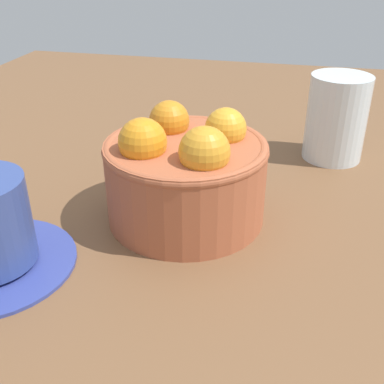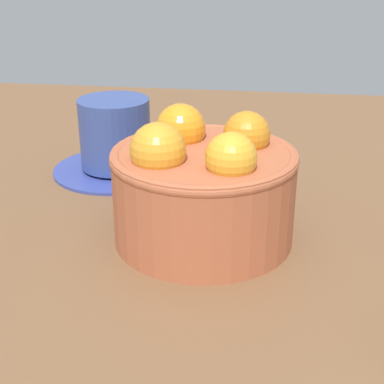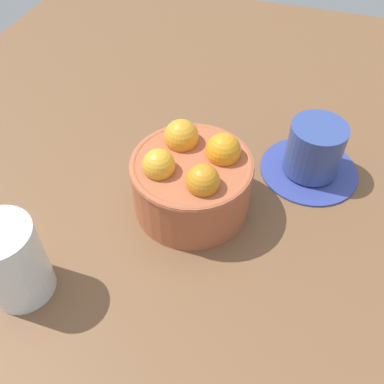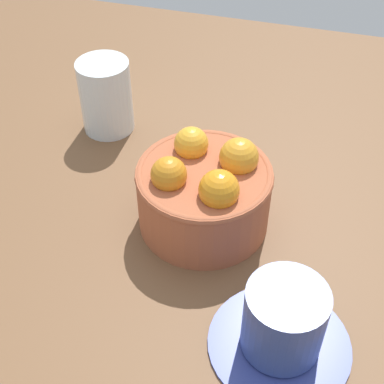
% 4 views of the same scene
% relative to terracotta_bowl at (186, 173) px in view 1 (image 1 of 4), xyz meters
% --- Properties ---
extents(ground_plane, '(1.23, 1.00, 0.03)m').
position_rel_terracotta_bowl_xyz_m(ground_plane, '(-0.00, 0.00, -0.06)').
color(ground_plane, brown).
extents(terracotta_bowl, '(0.15, 0.15, 0.10)m').
position_rel_terracotta_bowl_xyz_m(terracotta_bowl, '(0.00, 0.00, 0.00)').
color(terracotta_bowl, '#AD5938').
rests_on(terracotta_bowl, ground_plane).
extents(water_glass, '(0.07, 0.07, 0.10)m').
position_rel_terracotta_bowl_xyz_m(water_glass, '(-0.17, 0.14, 0.00)').
color(water_glass, silver).
rests_on(water_glass, ground_plane).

